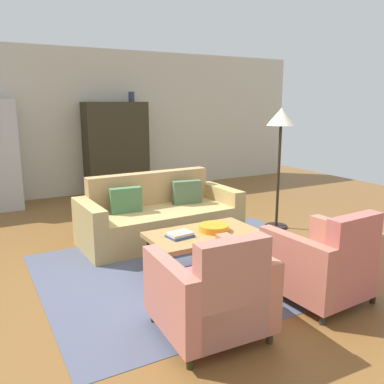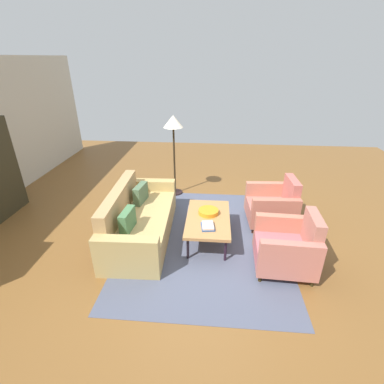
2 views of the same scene
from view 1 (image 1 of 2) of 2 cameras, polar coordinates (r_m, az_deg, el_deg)
The scene contains 12 objects.
ground_plane at distance 4.72m, azimuth 0.19°, elevation -9.84°, with size 11.57×11.57×0.00m, color brown.
wall_back at distance 8.27m, azimuth -14.25°, elevation 9.45°, with size 9.64×0.12×2.80m, color beige.
area_rug at distance 4.58m, azimuth 1.31°, elevation -10.49°, with size 3.40×2.60×0.01m, color #50576C.
couch at distance 5.44m, azimuth -4.75°, elevation -3.58°, with size 2.13×0.97×0.86m.
coffee_table at distance 4.41m, azimuth 1.67°, elevation -6.19°, with size 1.20×0.70×0.42m.
armchair_left at distance 3.21m, azimuth 3.04°, elevation -14.40°, with size 0.83×0.83×0.88m.
armchair_right at distance 3.93m, azimuth 18.36°, elevation -9.83°, with size 0.84×0.84×0.88m.
fruit_bowl at distance 4.45m, azimuth 3.07°, elevation -5.06°, with size 0.33×0.33×0.07m, color orange.
book_stack at distance 4.25m, azimuth -1.72°, elevation -6.04°, with size 0.28×0.23×0.05m.
cabinet at distance 8.10m, azimuth -10.65°, elevation 6.00°, with size 1.20×0.51×1.80m.
vase_tall at distance 8.16m, azimuth -8.54°, elevation 13.14°, with size 0.11×0.11×0.19m, color #2A3553.
floor_lamp at distance 5.83m, azimuth 12.40°, elevation 8.80°, with size 0.40×0.40×1.72m.
Camera 1 is at (-2.13, -3.81, 1.80)m, focal length 37.83 mm.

